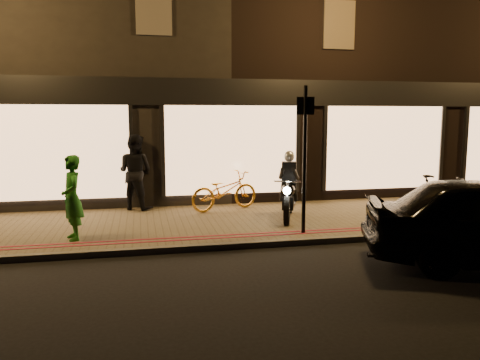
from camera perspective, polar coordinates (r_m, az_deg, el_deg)
name	(u,v)px	position (r m, az deg, el deg)	size (l,w,h in m)	color
ground	(272,247)	(9.13, 3.87, -8.20)	(90.00, 90.00, 0.00)	black
sidewalk	(248,222)	(10.99, 1.01, -5.11)	(50.00, 4.00, 0.12)	brown
kerb_stone	(271,244)	(9.16, 3.79, -7.76)	(50.00, 0.14, 0.12)	#59544C
red_kerb_lines	(264,234)	(9.61, 2.97, -6.62)	(50.00, 0.26, 0.01)	maroon
building_row	(205,69)	(17.68, -4.23, 13.37)	(48.00, 10.11, 8.50)	black
motorcycle	(289,192)	(11.05, 5.94, -1.52)	(0.88, 1.86, 1.59)	black
sign_post	(305,152)	(9.57, 7.89, 3.42)	(0.34, 0.14, 3.00)	black
bicycle_gold	(225,191)	(11.98, -1.90, -1.33)	(0.66, 1.89, 0.99)	orange
bicycle_dark	(440,200)	(11.28, 23.23, -2.24)	(0.52, 1.84, 1.11)	black
person_green	(72,198)	(9.62, -19.79, -2.05)	(0.60, 0.40, 1.65)	#1C661B
person_dark	(135,172)	(12.32, -12.66, 0.95)	(0.94, 0.73, 1.94)	black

